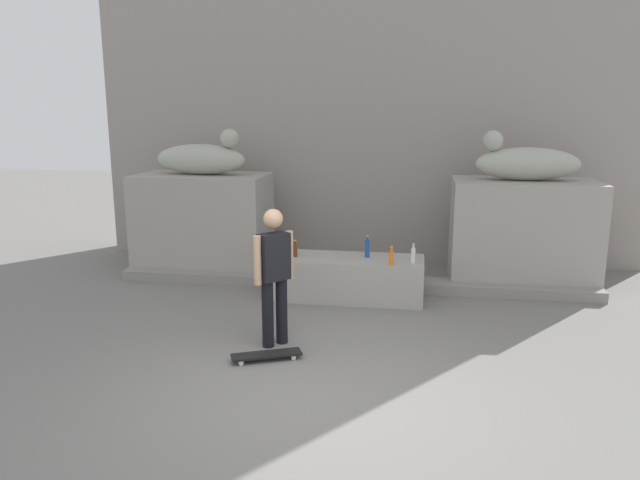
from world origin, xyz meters
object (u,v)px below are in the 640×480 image
at_px(bottle_blue, 367,248).
at_px(bottle_brown, 295,250).
at_px(skater, 274,271).
at_px(statue_reclining_left, 202,158).
at_px(skateboard, 267,355).
at_px(bottle_clear, 413,255).
at_px(bottle_orange, 391,257).
at_px(statue_reclining_right, 525,162).

distance_m(bottle_blue, bottle_brown, 1.09).
bearing_deg(skater, bottle_blue, -161.31).
bearing_deg(statue_reclining_left, bottle_blue, -15.74).
xyz_separation_m(skateboard, bottle_clear, (1.60, 2.29, 0.68)).
height_order(bottle_blue, bottle_clear, bottle_blue).
bearing_deg(bottle_orange, bottle_blue, 133.93).
distance_m(statue_reclining_left, skater, 3.88).
bearing_deg(statue_reclining_right, skater, 42.67).
bearing_deg(bottle_blue, skater, -114.47).
xyz_separation_m(skater, bottle_clear, (1.61, 1.82, -0.18)).
bearing_deg(bottle_blue, bottle_brown, -173.13).
xyz_separation_m(statue_reclining_right, bottle_brown, (-3.44, -1.24, -1.25)).
relative_size(statue_reclining_right, bottle_orange, 5.96).
height_order(statue_reclining_left, skater, statue_reclining_left).
relative_size(statue_reclining_right, bottle_clear, 5.57).
distance_m(skateboard, bottle_blue, 2.77).
bearing_deg(skater, bottle_clear, -178.38).
bearing_deg(skateboard, skater, -112.41).
bearing_deg(bottle_brown, statue_reclining_left, 146.24).
distance_m(skateboard, bottle_brown, 2.48).
bearing_deg(statue_reclining_left, bottle_orange, -19.43).
bearing_deg(skateboard, bottle_brown, -109.90).
relative_size(skater, bottle_blue, 5.07).
relative_size(skater, bottle_clear, 5.78).
bearing_deg(bottle_orange, skater, -128.32).
height_order(bottle_blue, bottle_orange, bottle_blue).
bearing_deg(bottle_orange, skateboard, -121.47).
relative_size(statue_reclining_right, bottle_brown, 6.33).
xyz_separation_m(skateboard, bottle_orange, (1.30, 2.12, 0.67)).
relative_size(bottle_orange, bottle_clear, 0.94).
bearing_deg(bottle_brown, bottle_blue, 6.87).
relative_size(statue_reclining_left, bottle_brown, 6.45).
bearing_deg(skater, statue_reclining_left, -104.54).
distance_m(statue_reclining_left, statue_reclining_right, 5.29).
xyz_separation_m(statue_reclining_right, bottle_orange, (-1.99, -1.50, -1.24)).
relative_size(bottle_blue, bottle_orange, 1.22).
bearing_deg(bottle_clear, statue_reclining_left, 159.73).
distance_m(bottle_brown, bottle_orange, 1.48).
bearing_deg(bottle_blue, statue_reclining_right, 25.13).
relative_size(bottle_brown, bottle_orange, 0.94).
height_order(statue_reclining_left, bottle_brown, statue_reclining_left).
bearing_deg(bottle_blue, bottle_orange, -46.07).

